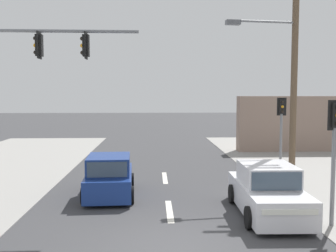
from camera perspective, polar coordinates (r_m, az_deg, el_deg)
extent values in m
plane|color=#3A3A3D|center=(9.98, 0.97, -17.24)|extent=(140.00, 140.00, 0.00)
cube|color=silver|center=(12.81, 0.22, -12.23)|extent=(0.20, 2.40, 0.01)
cube|color=silver|center=(17.65, -0.46, -7.52)|extent=(0.20, 2.40, 0.01)
cylinder|color=brown|center=(16.72, 17.84, 7.29)|extent=(0.26, 0.26, 9.12)
cylinder|color=slate|center=(16.38, 13.86, 14.49)|extent=(2.59, 0.44, 0.09)
cube|color=#595B60|center=(15.91, 9.41, 14.61)|extent=(0.59, 0.35, 0.18)
cylinder|color=slate|center=(13.15, -15.99, 13.12)|extent=(5.20, 0.19, 0.11)
cube|color=black|center=(13.21, -18.19, 11.06)|extent=(0.20, 0.26, 0.68)
cube|color=black|center=(13.21, -18.19, 11.06)|extent=(0.05, 0.44, 0.84)
sphere|color=black|center=(13.27, -18.73, 11.97)|extent=(0.13, 0.13, 0.13)
sphere|color=orange|center=(13.24, -18.70, 11.03)|extent=(0.13, 0.13, 0.13)
sphere|color=black|center=(13.22, -18.68, 10.08)|extent=(0.13, 0.13, 0.13)
cube|color=black|center=(12.92, -11.82, 11.34)|extent=(0.20, 0.26, 0.68)
cube|color=black|center=(12.92, -11.82, 11.34)|extent=(0.05, 0.44, 0.84)
sphere|color=black|center=(12.96, -12.37, 12.29)|extent=(0.13, 0.13, 0.13)
sphere|color=orange|center=(12.94, -12.35, 11.32)|extent=(0.13, 0.13, 0.13)
sphere|color=black|center=(12.91, -12.34, 10.36)|extent=(0.13, 0.13, 0.13)
cylinder|color=slate|center=(12.00, 22.82, -6.87)|extent=(0.12, 0.12, 2.80)
cube|color=black|center=(11.79, 23.09, 1.45)|extent=(0.29, 0.24, 0.68)
cube|color=black|center=(11.79, 23.09, 1.45)|extent=(0.44, 0.11, 0.84)
cylinder|color=slate|center=(19.39, 16.05, -2.42)|extent=(0.12, 0.12, 2.80)
cube|color=black|center=(19.26, 16.17, 2.72)|extent=(0.26, 0.20, 0.68)
cube|color=black|center=(19.26, 16.17, 2.72)|extent=(0.44, 0.04, 0.84)
sphere|color=black|center=(19.14, 16.29, 3.37)|extent=(0.13, 0.13, 0.13)
sphere|color=orange|center=(19.14, 16.27, 2.71)|extent=(0.13, 0.13, 0.13)
sphere|color=black|center=(19.15, 16.26, 2.05)|extent=(0.13, 0.13, 0.13)
cube|color=gray|center=(27.82, 22.28, 0.32)|extent=(12.00, 1.00, 3.60)
cube|color=navy|center=(14.71, -8.47, -8.03)|extent=(1.78, 3.68, 0.76)
cube|color=navy|center=(14.28, -8.58, -5.55)|extent=(1.57, 1.97, 0.64)
cube|color=#384756|center=(15.23, -8.35, -4.90)|extent=(1.36, 0.13, 0.54)
cube|color=#384756|center=(13.33, -8.83, -6.28)|extent=(1.33, 0.13, 0.51)
cube|color=white|center=(16.45, -8.10, -6.06)|extent=(1.36, 0.11, 0.14)
cylinder|color=black|center=(15.91, -11.13, -7.87)|extent=(0.21, 0.61, 0.60)
cylinder|color=black|center=(15.82, -5.30, -7.87)|extent=(0.21, 0.61, 0.60)
cylinder|color=black|center=(13.75, -12.12, -9.87)|extent=(0.21, 0.61, 0.60)
cylinder|color=black|center=(13.65, -5.34, -9.90)|extent=(0.21, 0.61, 0.60)
cube|color=silver|center=(12.70, 14.23, -10.01)|extent=(1.78, 4.23, 0.80)
cube|color=silver|center=(12.59, 14.23, -6.82)|extent=(1.60, 1.93, 0.62)
cube|color=#384756|center=(11.68, 15.50, -7.74)|extent=(1.44, 0.09, 0.53)
cube|color=#384756|center=(13.51, 13.15, -6.02)|extent=(1.40, 0.09, 0.50)
cube|color=white|center=(10.70, 17.30, -11.86)|extent=(1.45, 0.07, 0.14)
cylinder|color=black|center=(11.83, 19.98, -12.35)|extent=(0.20, 0.64, 0.64)
cylinder|color=black|center=(11.35, 11.73, -12.90)|extent=(0.20, 0.64, 0.64)
cylinder|color=black|center=(14.20, 16.17, -9.40)|extent=(0.20, 0.64, 0.64)
cylinder|color=black|center=(13.80, 9.31, -9.69)|extent=(0.20, 0.64, 0.64)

